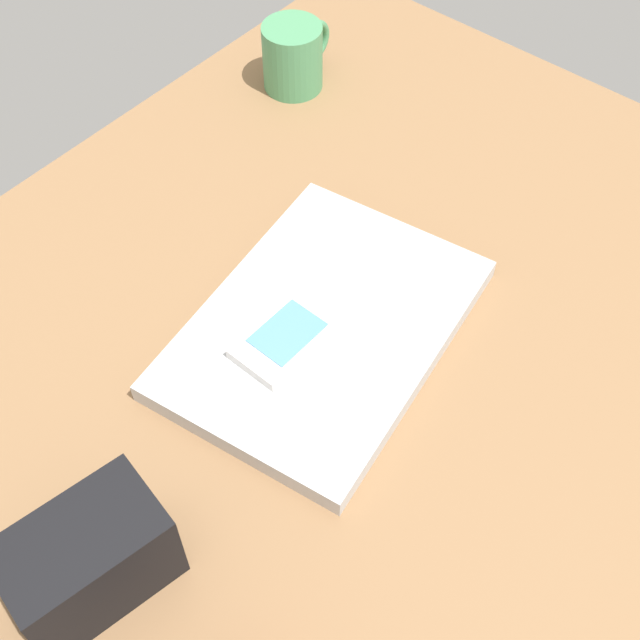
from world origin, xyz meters
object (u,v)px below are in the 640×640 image
object	(u,v)px
laptop_closed	(320,326)
desk_organizer	(88,560)
coffee_mug	(294,56)
cell_phone_on_laptop	(287,336)

from	to	relation	value
laptop_closed	desk_organizer	xyz separation A→B (cm)	(-30.50, -2.40, 3.33)
laptop_closed	desk_organizer	distance (cm)	30.78
desk_organizer	coffee_mug	bearing A→B (deg)	38.48
laptop_closed	coffee_mug	distance (cm)	39.15
laptop_closed	cell_phone_on_laptop	bearing A→B (deg)	160.23
laptop_closed	desk_organizer	size ratio (longest dim) A/B	2.51
cell_phone_on_laptop	coffee_mug	world-z (taller)	coffee_mug
cell_phone_on_laptop	laptop_closed	bearing A→B (deg)	-11.25
laptop_closed	desk_organizer	bearing A→B (deg)	175.98
cell_phone_on_laptop	desk_organizer	xyz separation A→B (cm)	(-26.63, -3.17, 1.66)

